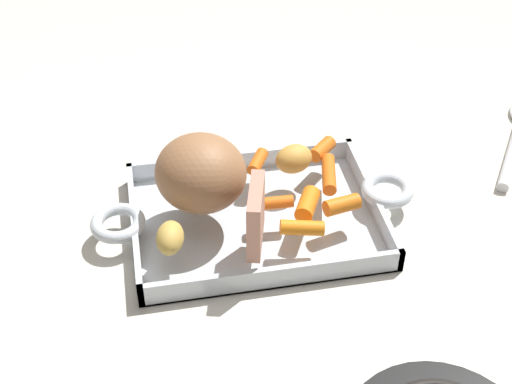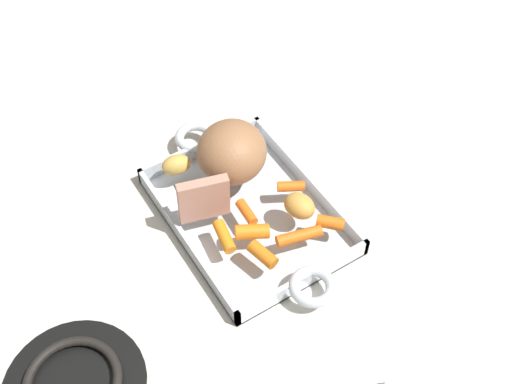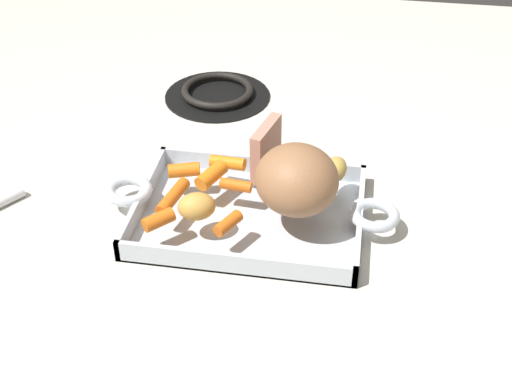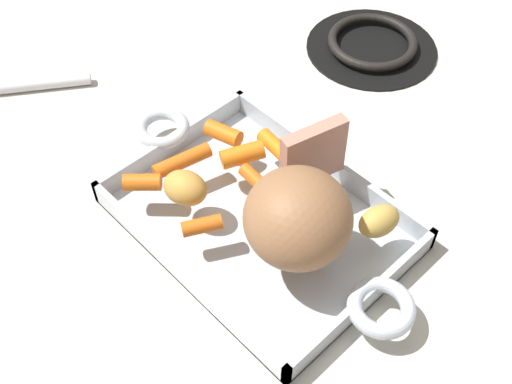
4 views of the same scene
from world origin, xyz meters
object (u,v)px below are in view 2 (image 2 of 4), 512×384
Objects in this scene: baby_carrot_southeast at (299,236)px; baby_carrot_center_right at (330,223)px; roasting_dish at (248,212)px; baby_carrot_southwest at (291,186)px; potato_whole at (177,165)px; baby_carrot_short at (252,232)px; roast_slice_thin at (204,199)px; pork_roast at (232,152)px; baby_carrot_northeast at (247,212)px; baby_carrot_center_left at (263,255)px; baby_carrot_northwest at (224,236)px; potato_golden_small at (299,206)px; stove_burner_rear at (73,384)px.

baby_carrot_southeast is 0.05m from baby_carrot_center_right.
baby_carrot_center_right is (-0.01, -0.05, 0.00)m from baby_carrot_southeast.
roasting_dish is 0.08m from baby_carrot_southwest.
potato_whole is (0.13, 0.14, 0.01)m from baby_carrot_southwest.
baby_carrot_southeast is at bearing -127.18° from baby_carrot_short.
roast_slice_thin is 1.84× the size of baby_carrot_center_right.
baby_carrot_northeast is at bearing 162.81° from pork_roast.
baby_carrot_center_left is 1.01× the size of baby_carrot_northeast.
roast_slice_thin is 1.71× the size of baby_carrot_northeast.
potato_golden_small is (-0.02, -0.12, 0.01)m from baby_carrot_northwest.
baby_carrot_southeast is (-0.08, -0.04, 0.00)m from baby_carrot_northeast.
baby_carrot_short is (-0.04, 0.10, 0.00)m from baby_carrot_southwest.
baby_carrot_southwest is at bearing -76.02° from stove_burner_rear.
baby_carrot_short reaches higher than baby_carrot_southwest.
baby_carrot_northwest is 0.16m from potato_whole.
baby_carrot_southeast is (-0.10, -0.03, 0.04)m from roasting_dish.
baby_carrot_short is (-0.06, 0.03, 0.04)m from roasting_dish.
roast_slice_thin is at bearing 78.39° from baby_carrot_southwest.
stove_burner_rear is at bearing 129.70° from potato_whole.
pork_roast is 0.10m from potato_whole.
baby_carrot_center_right is 0.05m from potato_golden_small.
baby_carrot_center_right reaches higher than baby_carrot_northeast.
roast_slice_thin is at bearing 1.26° from baby_carrot_northwest.
potato_golden_small is at bearing -34.56° from baby_carrot_southeast.
roast_slice_thin reaches higher than baby_carrot_center_left.
roast_slice_thin is 0.11m from potato_whole.
baby_carrot_center_right is 0.22× the size of stove_burner_rear.
baby_carrot_southwest is 0.95× the size of baby_carrot_center_left.
roasting_dish is 9.98× the size of baby_carrot_center_right.
roasting_dish is 0.10m from pork_roast.
baby_carrot_northwest reaches higher than baby_carrot_southwest.
roast_slice_thin is at bearing 51.17° from baby_carrot_center_right.
baby_carrot_center_right is 0.82× the size of potato_golden_small.
baby_carrot_short is 0.33m from stove_burner_rear.
roasting_dish is 8.30× the size of baby_carrot_short.
baby_carrot_center_left is 0.10m from potato_golden_small.
baby_carrot_center_left is at bearing -152.21° from baby_carrot_northwest.
potato_whole is at bearing -2.68° from roast_slice_thin.
roasting_dish is 0.14m from baby_carrot_center_right.
stove_burner_rear is (-0.19, 0.36, -0.08)m from pork_roast.
potato_golden_small reaches higher than baby_carrot_center_right.
baby_carrot_northeast is (0.02, -0.05, -0.00)m from baby_carrot_northwest.
stove_burner_rear is (-0.11, 0.42, -0.04)m from baby_carrot_southwest.
baby_carrot_northwest is 1.22× the size of baby_carrot_southwest.
baby_carrot_short is (0.04, -0.01, 0.00)m from baby_carrot_center_left.
baby_carrot_center_right is at bearing -113.19° from baby_carrot_northwest.
baby_carrot_short reaches higher than baby_carrot_northeast.
stove_burner_rear is (-0.08, 0.28, -0.04)m from baby_carrot_northwest.
baby_carrot_center_left is at bearing 169.24° from baby_carrot_short.
baby_carrot_southeast is 1.37× the size of potato_golden_small.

